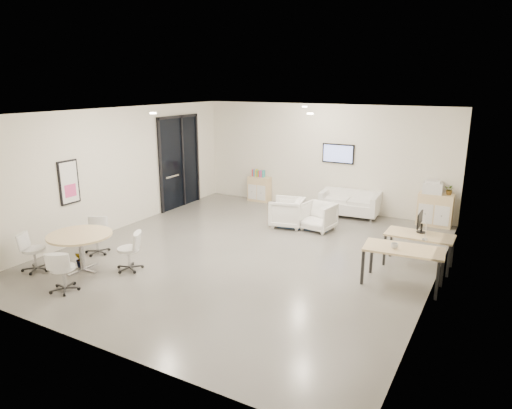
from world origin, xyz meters
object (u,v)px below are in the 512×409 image
at_px(armchair_right, 318,215).
at_px(armchair_left, 287,211).
at_px(sideboard_left, 259,189).
at_px(loveseat, 349,204).
at_px(desk_front, 404,252).
at_px(sideboard_right, 435,210).
at_px(desk_rear, 419,238).
at_px(round_table, 80,238).

bearing_deg(armchair_right, armchair_left, -165.18).
xyz_separation_m(sideboard_left, armchair_right, (2.85, -1.95, -0.00)).
bearing_deg(sideboard_left, armchair_right, -34.33).
distance_m(loveseat, desk_front, 4.83).
relative_size(loveseat, armchair_left, 2.01).
relative_size(sideboard_right, desk_rear, 0.66).
distance_m(sideboard_left, armchair_left, 2.86).
height_order(loveseat, desk_rear, loveseat).
height_order(sideboard_right, desk_front, sideboard_right).
xyz_separation_m(sideboard_left, desk_front, (5.55, -4.39, 0.28)).
xyz_separation_m(sideboard_left, sideboard_right, (5.50, -0.03, 0.04)).
bearing_deg(armchair_left, loveseat, 135.85).
height_order(loveseat, armchair_left, armchair_left).
xyz_separation_m(loveseat, armchair_left, (-1.16, -1.85, 0.09)).
bearing_deg(sideboard_left, loveseat, -3.85).
xyz_separation_m(sideboard_left, loveseat, (3.15, -0.21, -0.06)).
height_order(armchair_left, desk_rear, armchair_left).
height_order(loveseat, desk_front, desk_front).
distance_m(armchair_right, desk_front, 3.65).
height_order(sideboard_left, desk_rear, sideboard_left).
distance_m(armchair_left, desk_rear, 3.84).
xyz_separation_m(loveseat, desk_rear, (2.49, -3.02, 0.30)).
relative_size(sideboard_left, armchair_left, 0.94).
bearing_deg(sideboard_left, round_table, -93.84).
distance_m(sideboard_right, armchair_left, 4.05).
relative_size(sideboard_left, loveseat, 0.47).
xyz_separation_m(armchair_left, armchair_right, (0.86, 0.11, -0.03)).
xyz_separation_m(sideboard_right, armchair_left, (-3.51, -2.03, -0.02)).
bearing_deg(loveseat, sideboard_right, 0.31).
height_order(armchair_left, round_table, armchair_left).
bearing_deg(loveseat, sideboard_left, 172.02).
bearing_deg(sideboard_right, sideboard_left, 179.69).
xyz_separation_m(armchair_right, desk_front, (2.70, -2.44, 0.28)).
height_order(armchair_left, desk_front, armchair_left).
relative_size(armchair_right, desk_front, 0.53).
distance_m(sideboard_right, round_table, 9.08).
height_order(loveseat, armchair_right, armchair_right).
xyz_separation_m(sideboard_left, round_table, (-0.46, -6.87, 0.31)).
bearing_deg(loveseat, armchair_left, -126.24).
xyz_separation_m(desk_rear, round_table, (-6.10, -3.64, 0.07)).
height_order(sideboard_right, round_table, sideboard_right).
bearing_deg(sideboard_right, loveseat, -175.56).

